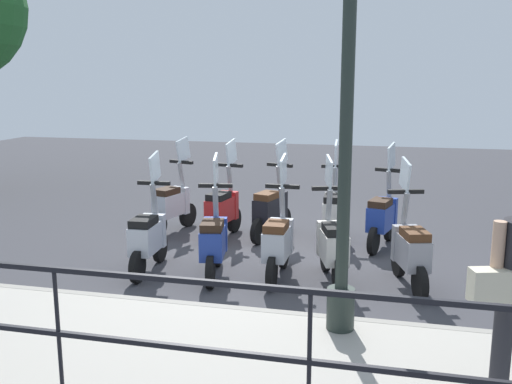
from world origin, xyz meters
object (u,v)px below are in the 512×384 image
(lamp_post_near, at_px, (347,108))
(scooter_far_1, at_px, (333,211))
(scooter_near_3, at_px, (214,240))
(scooter_near_2, at_px, (278,241))
(scooter_far_3, at_px, (223,209))
(scooter_far_2, at_px, (271,208))
(scooter_near_1, at_px, (332,244))
(scooter_far_0, at_px, (383,216))
(scooter_near_4, at_px, (148,236))
(scooter_near_0, at_px, (410,249))
(scooter_far_4, at_px, (172,203))

(lamp_post_near, xyz_separation_m, scooter_far_1, (3.47, 0.42, -1.75))
(lamp_post_near, relative_size, scooter_near_3, 3.03)
(scooter_near_2, xyz_separation_m, scooter_far_3, (1.58, 1.19, 0.00))
(lamp_post_near, distance_m, scooter_far_2, 4.08)
(scooter_near_3, bearing_deg, scooter_near_1, -94.70)
(scooter_far_0, relative_size, scooter_far_1, 1.00)
(scooter_near_3, height_order, scooter_far_1, same)
(scooter_near_4, bearing_deg, scooter_far_1, -51.14)
(scooter_near_2, bearing_deg, scooter_far_1, -15.95)
(scooter_far_2, height_order, scooter_far_3, same)
(scooter_near_3, distance_m, scooter_far_0, 2.73)
(scooter_near_0, height_order, scooter_near_2, same)
(scooter_near_3, xyz_separation_m, scooter_far_2, (1.92, -0.34, 0.00))
(scooter_near_4, relative_size, scooter_far_2, 1.00)
(scooter_far_4, bearing_deg, scooter_far_3, -85.29)
(scooter_near_1, bearing_deg, scooter_near_3, 79.37)
(scooter_near_0, distance_m, scooter_far_3, 3.20)
(scooter_near_2, relative_size, scooter_far_0, 1.00)
(scooter_near_2, height_order, scooter_far_1, same)
(lamp_post_near, bearing_deg, scooter_near_2, 29.44)
(scooter_far_0, bearing_deg, scooter_far_2, 101.43)
(scooter_far_2, bearing_deg, scooter_near_4, 163.97)
(scooter_far_1, height_order, scooter_far_2, same)
(scooter_near_4, xyz_separation_m, scooter_far_4, (1.90, 0.41, 0.00))
(scooter_near_4, relative_size, scooter_far_3, 1.00)
(scooter_far_0, bearing_deg, scooter_far_3, 107.33)
(scooter_near_1, height_order, scooter_near_2, same)
(scooter_near_4, bearing_deg, scooter_far_0, -61.57)
(scooter_far_2, xyz_separation_m, scooter_far_3, (-0.20, 0.74, 0.00))
(scooter_far_2, relative_size, scooter_far_3, 1.00)
(scooter_near_2, relative_size, scooter_near_4, 1.00)
(lamp_post_near, xyz_separation_m, scooter_near_1, (1.66, 0.25, -1.75))
(scooter_near_3, distance_m, scooter_near_4, 0.88)
(scooter_near_3, relative_size, scooter_far_2, 1.00)
(lamp_post_near, bearing_deg, scooter_far_4, 41.79)
(scooter_near_3, relative_size, scooter_far_3, 1.00)
(scooter_near_3, height_order, scooter_far_2, same)
(scooter_near_2, xyz_separation_m, scooter_far_0, (1.66, -1.25, 0.00))
(scooter_near_2, bearing_deg, scooter_far_4, 49.77)
(scooter_near_1, relative_size, scooter_far_2, 1.00)
(scooter_near_0, relative_size, scooter_far_3, 1.00)
(scooter_near_3, bearing_deg, scooter_far_4, 23.67)
(scooter_near_0, height_order, scooter_far_2, same)
(scooter_far_2, bearing_deg, scooter_far_4, 107.63)
(scooter_far_1, distance_m, scooter_far_2, 0.97)
(scooter_far_1, relative_size, scooter_far_3, 1.00)
(scooter_near_3, bearing_deg, scooter_far_3, 1.96)
(scooter_near_3, relative_size, scooter_far_4, 1.00)
(scooter_near_2, relative_size, scooter_near_3, 1.00)
(scooter_near_4, bearing_deg, lamp_post_near, -122.96)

